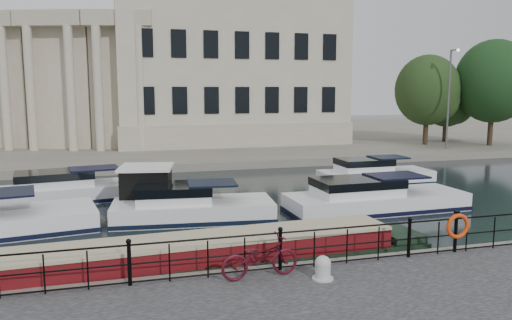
{
  "coord_description": "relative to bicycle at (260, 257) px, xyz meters",
  "views": [
    {
      "loc": [
        -4.17,
        -14.71,
        5.48
      ],
      "look_at": [
        0.5,
        2.0,
        3.0
      ],
      "focal_mm": 35.0,
      "sensor_mm": 36.0,
      "label": 1
    }
  ],
  "objects": [
    {
      "name": "trees",
      "position": [
        26.3,
        25.69,
        4.28
      ],
      "size": [
        11.12,
        9.37,
        9.19
      ],
      "color": "black",
      "rests_on": "far_bank"
    },
    {
      "name": "lamp_posts",
      "position": [
        26.69,
        23.33,
        3.69
      ],
      "size": [
        8.24,
        1.55,
        8.07
      ],
      "color": "#59595B",
      "rests_on": "far_bank"
    },
    {
      "name": "railing",
      "position": [
        0.69,
        0.38,
        0.09
      ],
      "size": [
        24.14,
        0.14,
        1.22
      ],
      "color": "black",
      "rests_on": "near_quay"
    },
    {
      "name": "bicycle",
      "position": [
        0.0,
        0.0,
        0.0
      ],
      "size": [
        2.17,
        0.91,
        1.11
      ],
      "primitive_type": "imported",
      "rotation": [
        0.0,
        0.0,
        1.65
      ],
      "color": "#420B17",
      "rests_on": "near_quay"
    },
    {
      "name": "mooring_bollard",
      "position": [
        1.55,
        -0.55,
        -0.26
      ],
      "size": [
        0.56,
        0.56,
        0.63
      ],
      "color": "#B3B3AF",
      "rests_on": "near_quay"
    },
    {
      "name": "narrowboat",
      "position": [
        -1.08,
        1.89,
        -0.74
      ],
      "size": [
        14.45,
        2.69,
        1.53
      ],
      "rotation": [
        0.0,
        0.0,
        0.05
      ],
      "color": "black",
      "rests_on": "ground_plane"
    },
    {
      "name": "cabin_cruisers",
      "position": [
        -0.67,
        9.89,
        -0.74
      ],
      "size": [
        28.44,
        9.5,
        1.99
      ],
      "color": "white",
      "rests_on": "ground_plane"
    },
    {
      "name": "life_ring_post",
      "position": [
        6.32,
        0.36,
        0.24
      ],
      "size": [
        0.78,
        0.2,
        1.28
      ],
      "color": "black",
      "rests_on": "near_quay"
    },
    {
      "name": "far_bank",
      "position": [
        0.69,
        41.63,
        -0.83
      ],
      "size": [
        120.0,
        42.0,
        0.55
      ],
      "primitive_type": "cube",
      "color": "#6B665B",
      "rests_on": "ground_plane"
    },
    {
      "name": "ground_plane",
      "position": [
        0.69,
        2.63,
        -1.11
      ],
      "size": [
        160.0,
        160.0,
        0.0
      ],
      "primitive_type": "plane",
      "color": "black",
      "rests_on": "ground"
    },
    {
      "name": "harbour_hut",
      "position": [
        -2.31,
        10.13,
        -0.15
      ],
      "size": [
        3.51,
        3.1,
        2.19
      ],
      "rotation": [
        0.0,
        0.0,
        -0.19
      ],
      "color": "#6B665B",
      "rests_on": "ground_plane"
    },
    {
      "name": "civic_building",
      "position": [
        -0.31,
        37.34,
        5.93
      ],
      "size": [
        53.55,
        31.84,
        16.85
      ],
      "color": "#ADA38C",
      "rests_on": "far_bank"
    }
  ]
}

